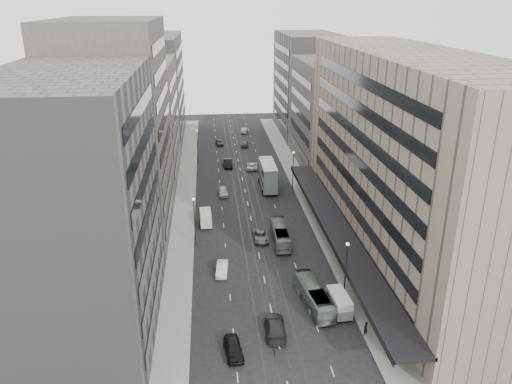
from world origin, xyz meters
name	(u,v)px	position (x,y,z in m)	size (l,w,h in m)	color
ground	(265,283)	(0.00, 0.00, 0.00)	(220.00, 220.00, 0.00)	black
sidewalk_right	(301,186)	(12.00, 37.50, 0.07)	(4.00, 125.00, 0.15)	gray
sidewalk_left	(186,190)	(-12.00, 37.50, 0.07)	(4.00, 125.00, 0.15)	gray
department_store	(405,158)	(21.45, 8.00, 14.95)	(19.20, 60.00, 30.00)	#7F735D
building_right_mid	(332,114)	(21.50, 52.00, 12.00)	(15.00, 28.00, 24.00)	#46413D
building_right_far	(307,84)	(21.50, 82.00, 14.00)	(15.00, 32.00, 28.00)	#605C57
building_left_a	(78,213)	(-21.50, -8.00, 15.00)	(15.00, 28.00, 30.00)	#605C57
building_left_b	(116,133)	(-21.50, 19.00, 17.00)	(15.00, 26.00, 34.00)	#46413D
building_left_c	(139,122)	(-21.50, 46.00, 12.50)	(15.00, 28.00, 25.00)	#6F6157
building_left_d	(153,89)	(-21.50, 79.00, 14.00)	(15.00, 38.00, 28.00)	#605C57
lamp_right_near	(346,265)	(9.70, -5.00, 5.20)	(0.44, 0.44, 8.32)	#262628
lamp_right_far	(293,166)	(9.70, 35.00, 5.20)	(0.44, 0.44, 8.32)	#262628
lamp_left_near	(194,217)	(-9.70, 12.00, 5.20)	(0.44, 0.44, 8.32)	#262628
lamp_left_far	(197,143)	(-9.70, 55.00, 5.20)	(0.44, 0.44, 8.32)	#262628
bus_near	(313,296)	(5.48, -5.85, 1.41)	(2.37, 10.13, 2.82)	slate
bus_far	(280,234)	(3.84, 12.24, 1.39)	(2.33, 9.96, 2.78)	gray
double_decker	(268,175)	(4.82, 36.60, 2.98)	(3.17, 10.11, 5.52)	slate
vw_microbus	(339,302)	(8.31, -7.68, 1.46)	(2.50, 4.98, 2.62)	slate
panel_van	(206,218)	(-8.04, 19.80, 1.46)	(2.24, 4.28, 2.65)	beige
sedan_0	(233,348)	(-5.20, -14.26, 0.78)	(1.84, 4.58, 1.56)	black
sedan_1	(222,269)	(-5.82, 3.30, 0.74)	(1.57, 4.50, 1.48)	white
sedan_2	(261,236)	(0.79, 13.29, 0.69)	(2.28, 4.95, 1.38)	slate
sedan_3	(275,327)	(-0.15, -10.96, 0.85)	(2.38, 5.85, 1.70)	#242427
sedan_4	(223,192)	(-4.53, 33.75, 0.80)	(1.88, 4.68, 1.60)	#BDB69C
sedan_5	(228,163)	(-2.80, 51.99, 0.86)	(1.82, 5.23, 1.72)	black
sedan_6	(252,166)	(2.74, 49.75, 0.72)	(2.38, 5.16, 1.43)	silver
sedan_7	(245,144)	(2.56, 69.11, 0.68)	(1.90, 4.68, 1.36)	#505052
sedan_8	(219,142)	(-4.15, 70.81, 0.74)	(1.74, 4.32, 1.47)	#2C2B2E
sedan_9	(244,130)	(3.43, 83.44, 0.78)	(1.64, 4.71, 1.55)	#ADA48F
pedestrian	(366,329)	(10.20, -12.61, 1.03)	(0.65, 0.42, 1.77)	black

